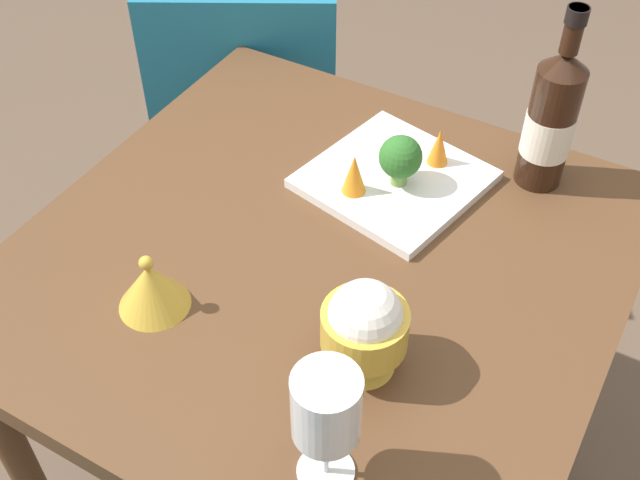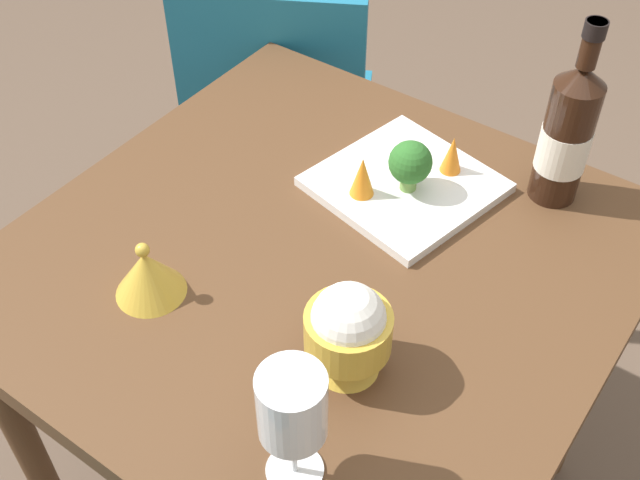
# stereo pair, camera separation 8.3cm
# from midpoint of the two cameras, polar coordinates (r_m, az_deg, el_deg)

# --- Properties ---
(dining_table) EXTENTS (0.85, 0.85, 0.76)m
(dining_table) POSITION_cam_midpoint_polar(r_m,az_deg,el_deg) (1.24, -1.93, -4.18)
(dining_table) COLOR brown
(dining_table) RESTS_ON ground_plane
(chair_near_window) EXTENTS (0.54, 0.54, 0.85)m
(chair_near_window) POSITION_cam_midpoint_polar(r_m,az_deg,el_deg) (1.84, -6.58, 9.08)
(chair_near_window) COLOR teal
(chair_near_window) RESTS_ON ground_plane
(wine_bottle) EXTENTS (0.08, 0.08, 0.30)m
(wine_bottle) POSITION_cam_midpoint_polar(r_m,az_deg,el_deg) (1.26, 14.41, 8.33)
(wine_bottle) COLOR black
(wine_bottle) RESTS_ON dining_table
(wine_glass) EXTENTS (0.08, 0.08, 0.18)m
(wine_glass) POSITION_cam_midpoint_polar(r_m,az_deg,el_deg) (0.85, -2.42, -12.15)
(wine_glass) COLOR white
(wine_glass) RESTS_ON dining_table
(rice_bowl) EXTENTS (0.11, 0.11, 0.14)m
(rice_bowl) POSITION_cam_midpoint_polar(r_m,az_deg,el_deg) (0.98, 0.78, -6.39)
(rice_bowl) COLOR gold
(rice_bowl) RESTS_ON dining_table
(rice_bowl_lid) EXTENTS (0.10, 0.10, 0.09)m
(rice_bowl_lid) POSITION_cam_midpoint_polar(r_m,az_deg,el_deg) (1.11, -14.11, -3.29)
(rice_bowl_lid) COLOR gold
(rice_bowl_lid) RESTS_ON dining_table
(serving_plate) EXTENTS (0.30, 0.30, 0.02)m
(serving_plate) POSITION_cam_midpoint_polar(r_m,az_deg,el_deg) (1.28, 3.49, 4.31)
(serving_plate) COLOR white
(serving_plate) RESTS_ON dining_table
(broccoli_floret) EXTENTS (0.07, 0.07, 0.09)m
(broccoli_floret) POSITION_cam_midpoint_polar(r_m,az_deg,el_deg) (1.23, 3.86, 5.82)
(broccoli_floret) COLOR #729E4C
(broccoli_floret) RESTS_ON serving_plate
(carrot_garnish_left) EXTENTS (0.04, 0.04, 0.07)m
(carrot_garnish_left) POSITION_cam_midpoint_polar(r_m,az_deg,el_deg) (1.23, 0.51, 4.71)
(carrot_garnish_left) COLOR orange
(carrot_garnish_left) RESTS_ON serving_plate
(carrot_garnish_right) EXTENTS (0.03, 0.03, 0.06)m
(carrot_garnish_right) POSITION_cam_midpoint_polar(r_m,az_deg,el_deg) (1.29, 6.68, 6.63)
(carrot_garnish_right) COLOR orange
(carrot_garnish_right) RESTS_ON serving_plate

